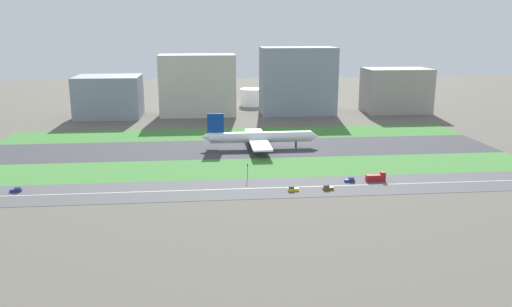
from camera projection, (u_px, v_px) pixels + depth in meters
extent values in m
plane|color=#5B564C|center=(241.00, 149.00, 286.12)|extent=(800.00, 800.00, 0.00)
cube|color=#38383D|center=(241.00, 148.00, 286.11)|extent=(280.00, 46.00, 0.10)
cube|color=#3D7A33|center=(237.00, 134.00, 325.72)|extent=(280.00, 36.00, 0.10)
cube|color=#427F38|center=(248.00, 168.00, 246.50)|extent=(280.00, 36.00, 0.10)
cube|color=#4C4C4F|center=(254.00, 188.00, 215.58)|extent=(280.00, 28.00, 0.10)
cube|color=silver|center=(254.00, 188.00, 215.57)|extent=(266.00, 0.50, 0.01)
cylinder|color=white|center=(261.00, 137.00, 285.69)|extent=(56.00, 6.00, 6.00)
cone|color=white|center=(314.00, 136.00, 288.65)|extent=(4.00, 5.70, 5.70)
cone|color=white|center=(206.00, 137.00, 282.50)|extent=(5.00, 5.40, 5.40)
cube|color=navy|center=(215.00, 124.00, 281.32)|extent=(9.00, 0.80, 11.00)
cube|color=white|center=(214.00, 136.00, 282.89)|extent=(6.00, 16.00, 0.60)
cube|color=white|center=(255.00, 134.00, 300.27)|extent=(10.00, 26.00, 1.00)
cylinder|color=gray|center=(258.00, 140.00, 295.10)|extent=(5.00, 3.20, 3.20)
cube|color=white|center=(260.00, 145.00, 271.29)|extent=(10.00, 26.00, 1.00)
cylinder|color=gray|center=(261.00, 147.00, 277.71)|extent=(5.00, 3.20, 3.20)
cylinder|color=black|center=(296.00, 144.00, 288.72)|extent=(1.00, 1.00, 3.20)
cylinder|color=black|center=(253.00, 144.00, 289.78)|extent=(1.00, 1.00, 3.20)
cylinder|color=black|center=(255.00, 147.00, 283.01)|extent=(1.00, 1.00, 3.20)
cube|color=navy|center=(349.00, 181.00, 224.40)|extent=(4.40, 1.80, 1.10)
cube|color=#333D4C|center=(351.00, 178.00, 224.24)|extent=(2.20, 1.66, 0.90)
cube|color=navy|center=(16.00, 191.00, 210.68)|extent=(4.40, 1.80, 1.10)
cube|color=#333D4C|center=(18.00, 188.00, 210.52)|extent=(2.20, 1.66, 0.90)
cube|color=yellow|center=(293.00, 189.00, 212.14)|extent=(4.40, 1.80, 1.10)
cube|color=#333D4C|center=(291.00, 187.00, 211.82)|extent=(2.20, 1.66, 0.90)
cube|color=#B2191E|center=(375.00, 178.00, 225.34)|extent=(8.40, 2.50, 2.80)
cube|color=#B2191E|center=(383.00, 173.00, 225.18)|extent=(2.00, 2.30, 1.20)
cube|color=brown|center=(328.00, 188.00, 213.58)|extent=(4.40, 1.80, 1.10)
cube|color=#333D4C|center=(326.00, 186.00, 213.26)|extent=(2.20, 1.66, 0.90)
cylinder|color=#4C4C51|center=(248.00, 173.00, 227.24)|extent=(0.24, 0.24, 6.00)
cube|color=black|center=(248.00, 165.00, 226.38)|extent=(0.36, 0.36, 1.20)
sphere|color=#19D826|center=(248.00, 164.00, 226.11)|extent=(0.24, 0.24, 0.24)
cube|color=gray|center=(109.00, 96.00, 383.77)|extent=(46.76, 39.10, 30.35)
cube|color=beige|center=(198.00, 85.00, 388.42)|extent=(56.41, 26.60, 45.57)
cube|color=gray|center=(298.00, 81.00, 395.32)|extent=(56.26, 29.77, 50.54)
cube|color=#9E998E|center=(396.00, 90.00, 405.00)|extent=(49.79, 31.17, 34.08)
cylinder|color=silver|center=(211.00, 98.00, 436.65)|extent=(24.40, 24.40, 14.11)
cylinder|color=silver|center=(252.00, 97.00, 440.10)|extent=(21.02, 21.02, 14.40)
cylinder|color=silver|center=(285.00, 98.00, 443.02)|extent=(16.54, 16.54, 12.99)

